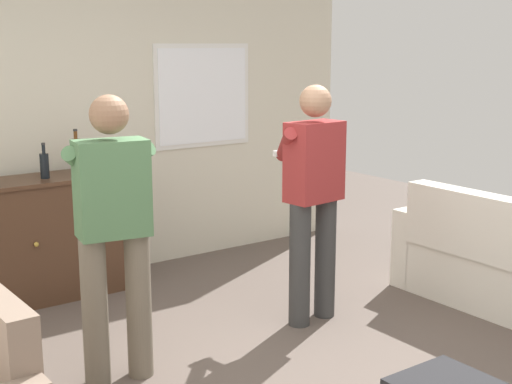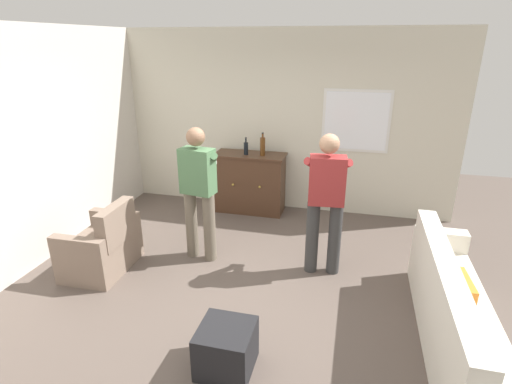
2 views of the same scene
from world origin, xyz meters
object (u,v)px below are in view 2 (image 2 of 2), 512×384
Objects in this scene: person_standing_left at (199,188)px; couch at (456,324)px; bottle_wine_green at (246,148)px; bottle_liquor_amber at (263,146)px; sideboard_cabinet at (250,183)px; ottoman at (226,348)px; person_standing_right at (326,198)px; armchair at (103,248)px.

couch is at bearing -21.58° from person_standing_left.
bottle_wine_green is 0.16× the size of person_standing_left.
bottle_liquor_amber reaches higher than bottle_wine_green.
couch is 2.38× the size of sideboard_cabinet.
ottoman is 2.00m from person_standing_right.
person_standing_left is at bearing 158.42° from couch.
sideboard_cabinet is at bearing 129.94° from person_standing_right.
person_standing_left is at bearing -97.56° from sideboard_cabinet.
couch is 7.44× the size of bottle_liquor_amber.
person_standing_right reaches higher than bottle_wine_green.
sideboard_cabinet is 0.65m from bottle_liquor_amber.
armchair is 2.51m from sideboard_cabinet.
bottle_liquor_amber is 1.63m from person_standing_left.
person_standing_right is (1.09, -1.53, -0.16)m from bottle_liquor_amber.
sideboard_cabinet is 0.66× the size of person_standing_right.
ottoman is at bearing -109.90° from person_standing_right.
bottle_wine_green is at bearing 102.52° from ottoman.
couch is at bearing -48.72° from bottle_liquor_amber.
bottle_wine_green is at bearing 131.83° from person_standing_right.
couch is 9.75× the size of bottle_wine_green.
armchair is 2.55m from bottle_wine_green.
bottle_wine_green is 1.57m from person_standing_left.
sideboard_cabinet is 0.66× the size of person_standing_left.
bottle_wine_green is at bearing 84.09° from person_standing_left.
couch is 3.70m from sideboard_cabinet.
sideboard_cabinet is at bearing 101.51° from ottoman.
armchair is 0.53× the size of person_standing_left.
couch is 1.97m from ottoman.
bottle_wine_green is at bearing 60.53° from armchair.
couch is 5.84× the size of ottoman.
bottle_liquor_amber is 0.21× the size of person_standing_left.
bottle_wine_green is (-2.59, 2.64, 0.72)m from couch.
armchair is 2.53× the size of bottle_liquor_amber.
bottle_wine_green is (-0.05, -0.04, 0.58)m from sideboard_cabinet.
armchair reaches higher than ottoman.
person_standing_right is at bearing 1.47° from person_standing_left.
bottle_liquor_amber is at bearing 131.28° from couch.
ottoman is 0.27× the size of person_standing_left.
sideboard_cabinet is (-2.54, 2.69, 0.14)m from couch.
armchair is 1.98× the size of ottoman.
ottoman is at bearing -62.59° from person_standing_left.
ottoman is 2.06m from person_standing_left.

